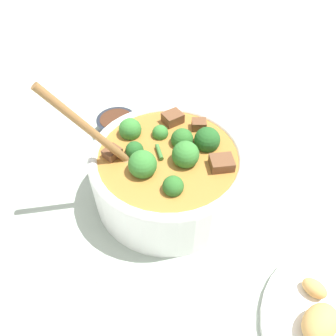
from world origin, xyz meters
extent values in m
plane|color=#ADBCAD|center=(0.00, 0.00, 0.00)|extent=(4.00, 4.00, 0.00)
cylinder|color=white|center=(0.00, 0.00, 0.05)|extent=(0.26, 0.26, 0.10)
torus|color=white|center=(0.00, 0.00, 0.10)|extent=(0.26, 0.26, 0.02)
cylinder|color=#B27533|center=(0.00, 0.00, 0.06)|extent=(0.23, 0.23, 0.07)
sphere|color=#387F33|center=(-0.01, 0.03, 0.11)|extent=(0.04, 0.04, 0.04)
cylinder|color=#6B9956|center=(-0.01, 0.03, 0.08)|extent=(0.02, 0.02, 0.02)
sphere|color=#387F33|center=(-0.03, -0.04, 0.10)|extent=(0.03, 0.03, 0.03)
cylinder|color=#6B9956|center=(-0.03, -0.04, 0.08)|extent=(0.01, 0.01, 0.01)
sphere|color=#235B23|center=(0.03, -0.04, 0.10)|extent=(0.03, 0.03, 0.03)
cylinder|color=#6B9956|center=(0.03, -0.04, 0.08)|extent=(0.01, 0.01, 0.01)
sphere|color=#235B23|center=(-0.06, 0.03, 0.11)|extent=(0.04, 0.04, 0.04)
cylinder|color=#6B9956|center=(-0.06, 0.03, 0.08)|extent=(0.02, 0.02, 0.02)
sphere|color=#387F33|center=(0.00, -0.08, 0.11)|extent=(0.04, 0.04, 0.04)
cylinder|color=#6B9956|center=(0.00, -0.08, 0.08)|extent=(0.01, 0.01, 0.02)
sphere|color=#2D6B28|center=(-0.04, 0.00, 0.11)|extent=(0.04, 0.04, 0.04)
cylinder|color=#6B9956|center=(-0.04, 0.00, 0.08)|extent=(0.01, 0.01, 0.02)
sphere|color=#387F33|center=(0.05, -0.01, 0.11)|extent=(0.04, 0.04, 0.04)
cylinder|color=#6B9956|center=(0.05, -0.01, 0.08)|extent=(0.02, 0.02, 0.02)
sphere|color=#2D6B28|center=(0.05, 0.05, 0.11)|extent=(0.03, 0.03, 0.03)
cylinder|color=#6B9956|center=(0.05, 0.05, 0.08)|extent=(0.01, 0.01, 0.01)
cube|color=brown|center=(-0.08, 0.00, 0.10)|extent=(0.03, 0.03, 0.02)
cube|color=brown|center=(0.06, -0.07, 0.10)|extent=(0.03, 0.02, 0.02)
cube|color=brown|center=(-0.03, 0.08, 0.10)|extent=(0.05, 0.05, 0.03)
cube|color=brown|center=(-0.07, -0.05, 0.10)|extent=(0.04, 0.04, 0.02)
cylinder|color=#3D7533|center=(0.01, -0.01, 0.10)|extent=(0.02, 0.03, 0.01)
ellipsoid|color=olive|center=(0.05, -0.04, 0.09)|extent=(0.04, 0.03, 0.01)
cylinder|color=olive|center=(0.08, -0.08, 0.17)|extent=(0.09, 0.09, 0.15)
cylinder|color=#232833|center=(-0.06, -0.19, 0.02)|extent=(0.08, 0.08, 0.04)
cylinder|color=#472819|center=(-0.06, -0.19, 0.03)|extent=(0.07, 0.07, 0.01)
cylinder|color=white|center=(0.29, 0.01, 0.01)|extent=(0.20, 0.20, 0.01)
torus|color=white|center=(0.29, 0.01, 0.01)|extent=(0.20, 0.20, 0.01)
ellipsoid|color=tan|center=(0.02, 0.27, 0.02)|extent=(0.03, 0.04, 0.02)
ellipsoid|color=tan|center=(0.06, 0.30, 0.03)|extent=(0.06, 0.05, 0.04)
camera|label=1|loc=(0.29, 0.23, 0.47)|focal=35.00mm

